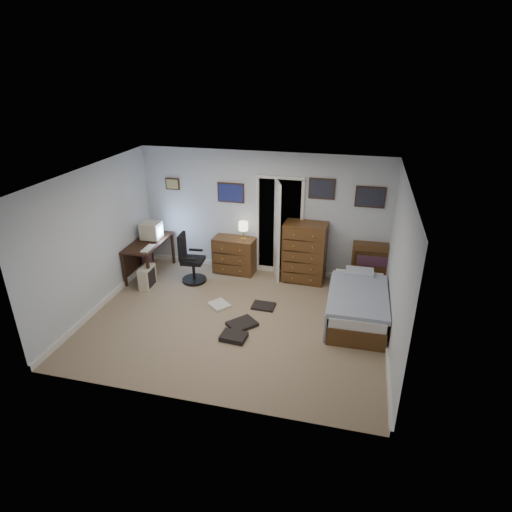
{
  "coord_description": "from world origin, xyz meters",
  "views": [
    {
      "loc": [
        1.81,
        -5.96,
        4.04
      ],
      "look_at": [
        0.28,
        0.3,
        1.1
      ],
      "focal_mm": 30.0,
      "sensor_mm": 36.0,
      "label": 1
    }
  ],
  "objects_px": {
    "low_dresser": "(234,255)",
    "bed": "(357,304)",
    "office_chair": "(191,263)",
    "tall_dresser": "(304,252)",
    "computer_desk": "(145,249)"
  },
  "relations": [
    {
      "from": "low_dresser",
      "to": "bed",
      "type": "xyz_separation_m",
      "value": [
        2.53,
        -1.23,
        -0.1
      ]
    },
    {
      "from": "low_dresser",
      "to": "tall_dresser",
      "type": "height_order",
      "value": "tall_dresser"
    },
    {
      "from": "low_dresser",
      "to": "bed",
      "type": "distance_m",
      "value": 2.81
    },
    {
      "from": "computer_desk",
      "to": "office_chair",
      "type": "height_order",
      "value": "office_chair"
    },
    {
      "from": "tall_dresser",
      "to": "bed",
      "type": "relative_size",
      "value": 0.67
    },
    {
      "from": "office_chair",
      "to": "low_dresser",
      "type": "height_order",
      "value": "office_chair"
    },
    {
      "from": "computer_desk",
      "to": "bed",
      "type": "bearing_deg",
      "value": -10.55
    },
    {
      "from": "tall_dresser",
      "to": "bed",
      "type": "height_order",
      "value": "tall_dresser"
    },
    {
      "from": "office_chair",
      "to": "low_dresser",
      "type": "bearing_deg",
      "value": 35.48
    },
    {
      "from": "low_dresser",
      "to": "bed",
      "type": "relative_size",
      "value": 0.47
    },
    {
      "from": "office_chair",
      "to": "low_dresser",
      "type": "relative_size",
      "value": 1.18
    },
    {
      "from": "computer_desk",
      "to": "office_chair",
      "type": "bearing_deg",
      "value": -6.33
    },
    {
      "from": "office_chair",
      "to": "bed",
      "type": "bearing_deg",
      "value": -15.37
    },
    {
      "from": "office_chair",
      "to": "tall_dresser",
      "type": "xyz_separation_m",
      "value": [
        2.18,
        0.59,
        0.22
      ]
    },
    {
      "from": "tall_dresser",
      "to": "computer_desk",
      "type": "bearing_deg",
      "value": -167.78
    }
  ]
}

